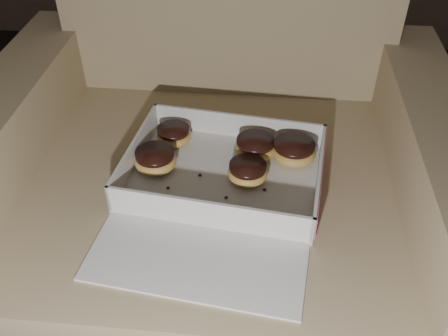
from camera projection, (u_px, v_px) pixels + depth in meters
name	position (u px, v px, depth m)	size (l,w,h in m)	color
armchair	(217.00, 196.00, 1.15)	(0.97, 0.82, 1.01)	#90795C
bakery_box	(221.00, 187.00, 0.96)	(0.42, 0.48, 0.06)	silver
donut_a	(294.00, 151.00, 1.01)	(0.09, 0.09, 0.04)	#C29443
donut_b	(174.00, 135.00, 1.06)	(0.07, 0.07, 0.04)	#C29443
donut_c	(155.00, 160.00, 0.99)	(0.08, 0.08, 0.04)	#C29443
donut_d	(248.00, 172.00, 0.97)	(0.08, 0.08, 0.04)	#C29443
donut_e	(255.00, 147.00, 1.02)	(0.08, 0.08, 0.04)	#C29443
crumb_a	(168.00, 188.00, 0.96)	(0.01, 0.01, 0.00)	black
crumb_b	(265.00, 190.00, 0.96)	(0.01, 0.01, 0.00)	black
crumb_c	(200.00, 175.00, 0.99)	(0.01, 0.01, 0.00)	black
crumb_d	(226.00, 198.00, 0.94)	(0.01, 0.01, 0.00)	black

